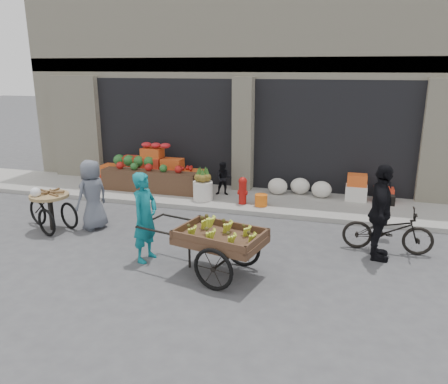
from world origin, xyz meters
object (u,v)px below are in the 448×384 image
(banana_cart, at_px, (217,234))
(fire_hydrant, at_px, (243,189))
(cyclist, at_px, (380,213))
(bicycle, at_px, (388,230))
(vendor_woman, at_px, (145,217))
(seated_person, at_px, (224,179))
(orange_bucket, at_px, (261,200))
(vendor_grey, at_px, (92,195))
(pineapple_bin, at_px, (203,191))
(tricycle_cart, at_px, (50,206))

(banana_cart, bearing_deg, fire_hydrant, 110.13)
(banana_cart, height_order, cyclist, cyclist)
(bicycle, bearing_deg, vendor_woman, 111.73)
(seated_person, xyz_separation_m, banana_cart, (1.18, -4.45, 0.17))
(orange_bucket, distance_m, vendor_grey, 4.14)
(seated_person, bearing_deg, vendor_woman, -104.13)
(vendor_grey, bearing_deg, pineapple_bin, 164.35)
(seated_person, height_order, banana_cart, seated_person)
(seated_person, distance_m, vendor_grey, 3.73)
(banana_cart, bearing_deg, bicycle, 45.98)
(bicycle, bearing_deg, orange_bucket, 58.53)
(pineapple_bin, height_order, banana_cart, banana_cart)
(fire_hydrant, distance_m, vendor_woman, 3.72)
(pineapple_bin, height_order, fire_hydrant, fire_hydrant)
(tricycle_cart, bearing_deg, fire_hydrant, 56.23)
(fire_hydrant, relative_size, seated_person, 0.76)
(banana_cart, relative_size, vendor_woman, 1.55)
(vendor_grey, bearing_deg, seated_person, 164.88)
(orange_bucket, distance_m, banana_cart, 3.78)
(seated_person, distance_m, vendor_woman, 4.24)
(tricycle_cart, bearing_deg, orange_bucket, 52.42)
(seated_person, bearing_deg, cyclist, -47.04)
(fire_hydrant, relative_size, cyclist, 0.38)
(pineapple_bin, relative_size, seated_person, 0.56)
(cyclist, bearing_deg, orange_bucket, 51.26)
(orange_bucket, bearing_deg, seated_person, 149.74)
(tricycle_cart, relative_size, vendor_grey, 0.91)
(fire_hydrant, height_order, banana_cart, banana_cart)
(orange_bucket, height_order, vendor_woman, vendor_woman)
(orange_bucket, height_order, bicycle, bicycle)
(orange_bucket, bearing_deg, vendor_woman, -113.16)
(banana_cart, distance_m, vendor_woman, 1.50)
(orange_bucket, relative_size, banana_cart, 0.12)
(bicycle, xyz_separation_m, cyclist, (-0.20, -0.40, 0.47))
(orange_bucket, distance_m, seated_person, 1.42)
(pineapple_bin, bearing_deg, bicycle, -23.37)
(pineapple_bin, bearing_deg, banana_cart, -67.72)
(seated_person, relative_size, cyclist, 0.50)
(fire_hydrant, bearing_deg, pineapple_bin, 177.40)
(orange_bucket, relative_size, tricycle_cart, 0.22)
(orange_bucket, height_order, tricycle_cart, tricycle_cart)
(vendor_woman, bearing_deg, pineapple_bin, 10.71)
(seated_person, distance_m, bicycle, 4.83)
(pineapple_bin, bearing_deg, tricycle_cart, -133.85)
(pineapple_bin, bearing_deg, cyclist, -28.59)
(vendor_grey, relative_size, cyclist, 0.86)
(orange_bucket, bearing_deg, vendor_grey, -145.56)
(bicycle, bearing_deg, cyclist, 154.40)
(orange_bucket, bearing_deg, pineapple_bin, 176.42)
(seated_person, relative_size, banana_cart, 0.35)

